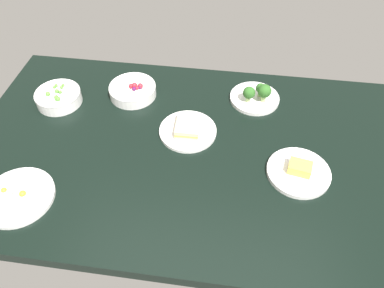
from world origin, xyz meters
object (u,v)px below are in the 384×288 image
object	(u,v)px
plate_broccoli	(256,96)
bowl_peas	(58,97)
plate_sandwich	(188,129)
bowl_berries	(133,90)
plate_eggs	(18,196)
plate_cheese	(299,171)

from	to	relation	value
plate_broccoli	bowl_peas	bearing A→B (deg)	8.56
plate_sandwich	bowl_berries	distance (cm)	28.21
plate_eggs	plate_broccoli	distance (cm)	84.44
plate_sandwich	bowl_berries	world-z (taller)	bowl_berries
bowl_berries	plate_broccoli	bearing A→B (deg)	-176.23
plate_eggs	plate_sandwich	bearing A→B (deg)	-143.24
plate_cheese	plate_broccoli	size ratio (longest dim) A/B	1.07
plate_cheese	bowl_peas	size ratio (longest dim) A/B	1.18
plate_eggs	bowl_peas	bearing A→B (deg)	-84.36
plate_broccoli	bowl_berries	xyz separation A→B (cm)	(44.83, 2.95, 0.07)
plate_eggs	plate_cheese	world-z (taller)	plate_eggs
plate_broccoli	bowl_berries	world-z (taller)	plate_broccoli
plate_sandwich	plate_eggs	bearing A→B (deg)	36.76
plate_sandwich	plate_broccoli	size ratio (longest dim) A/B	1.07
plate_eggs	plate_broccoli	world-z (taller)	plate_broccoli
plate_eggs	plate_sandwich	size ratio (longest dim) A/B	1.08
bowl_peas	plate_eggs	bearing A→B (deg)	95.64
plate_cheese	plate_broccoli	bearing A→B (deg)	-66.92
plate_cheese	plate_sandwich	distance (cm)	37.94
bowl_peas	bowl_berries	size ratio (longest dim) A/B	0.94
plate_cheese	bowl_berries	distance (cm)	65.52
plate_sandwich	bowl_peas	size ratio (longest dim) A/B	1.18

